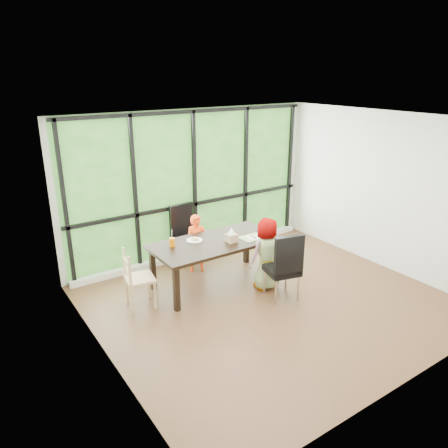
{
  "coord_description": "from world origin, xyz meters",
  "views": [
    {
      "loc": [
        -3.81,
        -4.4,
        3.32
      ],
      "look_at": [
        -0.26,
        0.86,
        1.05
      ],
      "focal_mm": 34.62,
      "sensor_mm": 36.0,
      "label": 1
    }
  ],
  "objects": [
    {
      "name": "plate_near",
      "position": [
        0.22,
        0.72,
        0.76
      ],
      "size": [
        0.21,
        0.21,
        0.01
      ],
      "primitive_type": "cylinder",
      "color": "white",
      "rests_on": "dining_table"
    },
    {
      "name": "chair_interior_leather",
      "position": [
        0.23,
        0.01,
        0.54
      ],
      "size": [
        0.55,
        0.55,
        1.08
      ],
      "primitive_type": "cube",
      "rotation": [
        0.0,
        0.0,
        2.91
      ],
      "color": "black",
      "rests_on": "ground"
    },
    {
      "name": "ground",
      "position": [
        0.0,
        0.0,
        0.0
      ],
      "size": [
        5.0,
        5.0,
        0.0
      ],
      "primitive_type": "plane",
      "color": "black",
      "rests_on": "ground"
    },
    {
      "name": "tissue",
      "position": [
        -0.16,
        0.79,
        0.94
      ],
      "size": [
        0.12,
        0.12,
        0.11
      ],
      "primitive_type": "cone",
      "color": "white",
      "rests_on": "tissue_box"
    },
    {
      "name": "crepe_rolls_far",
      "position": [
        -0.62,
        1.16,
        0.78
      ],
      "size": [
        0.1,
        0.12,
        0.04
      ],
      "primitive_type": null,
      "color": "tan",
      "rests_on": "plate_far"
    },
    {
      "name": "tissue_box",
      "position": [
        -0.16,
        0.79,
        0.82
      ],
      "size": [
        0.15,
        0.15,
        0.13
      ],
      "primitive_type": "cube",
      "color": "tan",
      "rests_on": "dining_table"
    },
    {
      "name": "crepe_rolls_near",
      "position": [
        0.22,
        0.72,
        0.78
      ],
      "size": [
        0.05,
        0.12,
        0.04
      ],
      "primitive_type": null,
      "color": "tan",
      "rests_on": "plate_near"
    },
    {
      "name": "green_cup",
      "position": [
        0.51,
        0.66,
        0.81
      ],
      "size": [
        0.08,
        0.08,
        0.12
      ],
      "primitive_type": "cylinder",
      "color": "#5FD23A",
      "rests_on": "dining_table"
    },
    {
      "name": "white_mug",
      "position": [
        0.57,
        0.99,
        0.79
      ],
      "size": [
        0.08,
        0.08,
        0.08
      ],
      "primitive_type": "cylinder",
      "color": "white",
      "rests_on": "dining_table"
    },
    {
      "name": "straw_white",
      "position": [
        -1.03,
        1.15,
        0.93
      ],
      "size": [
        0.01,
        0.04,
        0.2
      ],
      "primitive_type": "cylinder",
      "rotation": [
        0.14,
        0.0,
        0.0
      ],
      "color": "white",
      "rests_on": "orange_cup"
    },
    {
      "name": "placemat",
      "position": [
        0.23,
        0.75,
        0.75
      ],
      "size": [
        0.4,
        0.29,
        0.01
      ],
      "primitive_type": "cube",
      "color": "tan",
      "rests_on": "dining_table"
    },
    {
      "name": "child_older",
      "position": [
        0.25,
        0.4,
        0.59
      ],
      "size": [
        0.58,
        0.38,
        1.17
      ],
      "primitive_type": "imported",
      "rotation": [
        0.0,
        0.0,
        3.12
      ],
      "color": "slate",
      "rests_on": "ground"
    },
    {
      "name": "window_mullions",
      "position": [
        0.0,
        2.19,
        1.35
      ],
      "size": [
        4.8,
        0.06,
        2.65
      ],
      "primitive_type": null,
      "color": "black",
      "rests_on": "back_wall"
    },
    {
      "name": "orange_cup",
      "position": [
        -1.03,
        1.15,
        0.82
      ],
      "size": [
        0.09,
        0.09,
        0.14
      ],
      "primitive_type": "cylinder",
      "color": "orange",
      "rests_on": "dining_table"
    },
    {
      "name": "dining_table",
      "position": [
        -0.36,
        0.96,
        0.38
      ],
      "size": [
        2.13,
        1.18,
        0.75
      ],
      "primitive_type": "cube",
      "rotation": [
        0.0,
        0.0,
        0.09
      ],
      "color": "black",
      "rests_on": "ground"
    },
    {
      "name": "window_sill",
      "position": [
        0.0,
        2.15,
        0.05
      ],
      "size": [
        4.8,
        0.12,
        0.1
      ],
      "primitive_type": "cube",
      "color": "silver",
      "rests_on": "ground"
    },
    {
      "name": "foliage_backdrop",
      "position": [
        0.0,
        2.23,
        1.35
      ],
      "size": [
        4.8,
        0.02,
        2.65
      ],
      "primitive_type": "cube",
      "color": "#25541F",
      "rests_on": "back_wall"
    },
    {
      "name": "back_wall",
      "position": [
        0.0,
        2.25,
        1.35
      ],
      "size": [
        5.0,
        0.0,
        5.0
      ],
      "primitive_type": "plane",
      "rotation": [
        1.57,
        0.0,
        0.0
      ],
      "color": "silver",
      "rests_on": "ground"
    },
    {
      "name": "chair_end_beech",
      "position": [
        -1.66,
        0.98,
        0.45
      ],
      "size": [
        0.47,
        0.48,
        0.9
      ],
      "primitive_type": "cube",
      "rotation": [
        0.0,
        0.0,
        1.39
      ],
      "color": "tan",
      "rests_on": "ground"
    },
    {
      "name": "straw_pink",
      "position": [
        0.51,
        0.66,
        0.91
      ],
      "size": [
        0.01,
        0.04,
        0.2
      ],
      "primitive_type": "cylinder",
      "rotation": [
        0.14,
        0.0,
        0.0
      ],
      "color": "pink",
      "rests_on": "green_cup"
    },
    {
      "name": "plate_far",
      "position": [
        -0.62,
        1.16,
        0.76
      ],
      "size": [
        0.26,
        0.26,
        0.02
      ],
      "primitive_type": "cylinder",
      "color": "white",
      "rests_on": "dining_table"
    },
    {
      "name": "chair_window_leather",
      "position": [
        -0.34,
        1.9,
        0.54
      ],
      "size": [
        0.48,
        0.48,
        1.08
      ],
      "primitive_type": "cube",
      "rotation": [
        0.0,
        0.0,
        0.05
      ],
      "color": "black",
      "rests_on": "ground"
    },
    {
      "name": "child_toddler",
      "position": [
        -0.36,
        1.55,
        0.51
      ],
      "size": [
        0.44,
        0.36,
        1.02
      ],
      "primitive_type": "imported",
      "rotation": [
        0.0,
        0.0,
        -0.38
      ],
      "color": "#F84010",
      "rests_on": "ground"
    }
  ]
}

